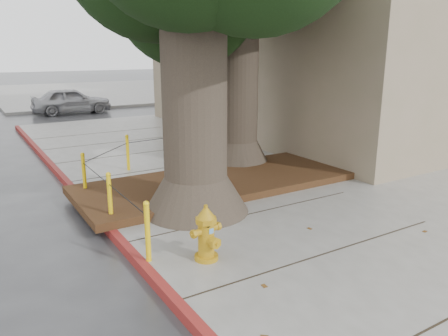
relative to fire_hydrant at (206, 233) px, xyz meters
name	(u,v)px	position (x,y,z in m)	size (l,w,h in m)	color
ground	(299,271)	(1.14, -0.79, -0.57)	(140.00, 140.00, 0.00)	#28282B
sidewalk_main	(410,172)	(7.14, 1.71, -0.49)	(16.00, 26.00, 0.15)	slate
sidewalk_far	(104,91)	(7.14, 29.21, -0.49)	(16.00, 20.00, 0.15)	slate
curb_red	(115,236)	(-0.86, 1.71, -0.49)	(0.14, 26.00, 0.16)	maroon
planter_bed	(218,182)	(2.04, 3.11, -0.34)	(6.40, 2.60, 0.16)	black
building_corner	(356,3)	(11.14, 7.71, 4.43)	(12.00, 13.00, 10.00)	gray
building_side_white	(239,33)	(17.14, 25.21, 3.93)	(10.00, 10.00, 9.00)	silver
building_side_grey	(257,21)	(23.14, 31.21, 5.43)	(12.00, 14.00, 12.00)	slate
bollard_ring	(137,170)	(0.27, 3.58, 0.09)	(3.79, 5.39, 0.95)	yellow
fire_hydrant	(206,233)	(0.00, 0.00, 0.00)	(0.46, 0.43, 0.86)	#C48F14
car_silver	(71,101)	(2.22, 18.27, 0.10)	(1.58, 3.94, 1.34)	#9C9CA1
car_red	(218,92)	(11.62, 19.14, 0.01)	(1.24, 3.55, 1.17)	maroon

